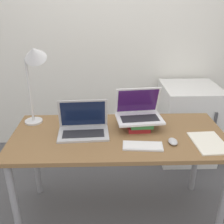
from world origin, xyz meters
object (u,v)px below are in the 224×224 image
object	(u,v)px
notepad	(209,143)
laptop_left	(83,127)
wireless_keyboard	(143,146)
book_stack	(139,122)
laptop_on_books	(139,112)
mini_fridge	(187,123)
mouse	(173,141)
desk_lamp	(34,63)

from	to	relation	value
notepad	laptop_left	bearing A→B (deg)	168.38
laptop_left	wireless_keyboard	distance (m)	0.47
book_stack	laptop_on_books	world-z (taller)	laptop_on_books
laptop_on_books	mini_fridge	bearing A→B (deg)	49.39
book_stack	wireless_keyboard	xyz separation A→B (m)	(-0.01, -0.30, -0.03)
laptop_on_books	mini_fridge	distance (m)	1.11
laptop_left	notepad	distance (m)	0.90
book_stack	wireless_keyboard	distance (m)	0.30
book_stack	mouse	xyz separation A→B (m)	(0.21, -0.26, -0.02)
laptop_on_books	mouse	bearing A→B (deg)	-52.02
desk_lamp	mini_fridge	bearing A→B (deg)	26.08
notepad	mouse	bearing A→B (deg)	177.81
book_stack	wireless_keyboard	bearing A→B (deg)	-91.40
book_stack	notepad	xyz separation A→B (m)	(0.46, -0.27, -0.03)
book_stack	mouse	size ratio (longest dim) A/B	2.83
laptop_left	desk_lamp	bearing A→B (deg)	155.24
notepad	mini_fridge	size ratio (longest dim) A/B	0.37
laptop_on_books	mouse	world-z (taller)	laptop_on_books
laptop_left	wireless_keyboard	xyz separation A→B (m)	(0.41, -0.21, -0.04)
book_stack	notepad	size ratio (longest dim) A/B	0.87
wireless_keyboard	mouse	size ratio (longest dim) A/B	2.86
laptop_on_books	wireless_keyboard	bearing A→B (deg)	-91.21
wireless_keyboard	desk_lamp	xyz separation A→B (m)	(-0.76, 0.37, 0.48)
notepad	desk_lamp	xyz separation A→B (m)	(-1.23, 0.34, 0.49)
laptop_left	book_stack	bearing A→B (deg)	11.60
notepad	desk_lamp	size ratio (longest dim) A/B	0.48
mouse	desk_lamp	size ratio (longest dim) A/B	0.15
mouse	notepad	world-z (taller)	mouse
notepad	desk_lamp	bearing A→B (deg)	164.45
book_stack	notepad	bearing A→B (deg)	-30.30
laptop_left	wireless_keyboard	bearing A→B (deg)	-27.14
book_stack	mini_fridge	distance (m)	1.08
laptop_left	desk_lamp	distance (m)	0.59
book_stack	desk_lamp	bearing A→B (deg)	174.48
book_stack	laptop_left	bearing A→B (deg)	-168.40
notepad	desk_lamp	world-z (taller)	desk_lamp
laptop_left	mouse	xyz separation A→B (m)	(0.63, -0.17, -0.03)
mouse	desk_lamp	distance (m)	1.14
laptop_left	mini_fridge	distance (m)	1.43
laptop_on_books	mouse	size ratio (longest dim) A/B	3.77
laptop_left	book_stack	distance (m)	0.43
laptop_on_books	notepad	distance (m)	0.55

